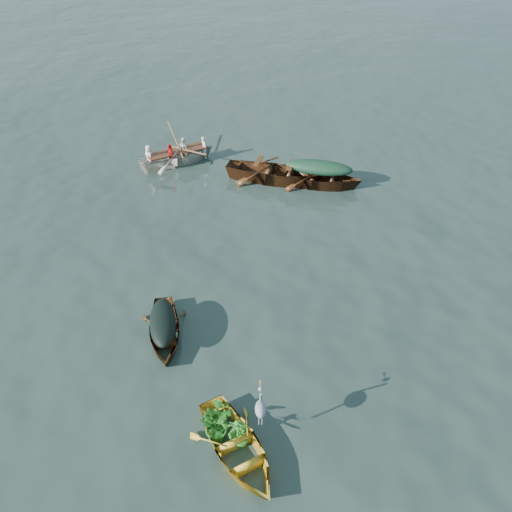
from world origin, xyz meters
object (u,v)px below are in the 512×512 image
at_px(dark_covered_boat, 165,337).
at_px(green_tarp_boat, 317,186).
at_px(heron, 261,414).
at_px(open_wooden_boat, 274,182).
at_px(rowed_boat, 178,164).
at_px(yellow_dinghy, 237,455).

height_order(dark_covered_boat, green_tarp_boat, green_tarp_boat).
height_order(dark_covered_boat, heron, heron).
bearing_deg(green_tarp_boat, open_wooden_boat, 90.00).
bearing_deg(rowed_boat, dark_covered_boat, 155.05).
height_order(open_wooden_boat, rowed_boat, open_wooden_boat).
height_order(green_tarp_boat, heron, heron).
xyz_separation_m(yellow_dinghy, rowed_boat, (-2.54, 12.75, 0.00)).
bearing_deg(green_tarp_boat, yellow_dinghy, 179.13).
xyz_separation_m(green_tarp_boat, open_wooden_boat, (-1.58, 0.39, 0.00)).
bearing_deg(heron, green_tarp_boat, 48.76).
distance_m(yellow_dinghy, open_wooden_boat, 11.25).
bearing_deg(open_wooden_boat, green_tarp_boat, -86.76).
xyz_separation_m(dark_covered_boat, rowed_boat, (-0.71, 9.54, 0.00)).
bearing_deg(dark_covered_boat, open_wooden_boat, 60.43).
xyz_separation_m(yellow_dinghy, open_wooden_boat, (1.22, 11.19, 0.00)).
relative_size(dark_covered_boat, green_tarp_boat, 0.69).
bearing_deg(yellow_dinghy, open_wooden_boat, 55.13).
bearing_deg(green_tarp_boat, heron, -178.91).
bearing_deg(open_wooden_boat, dark_covered_boat, 176.03).
bearing_deg(green_tarp_boat, dark_covered_boat, 162.32).
bearing_deg(rowed_boat, open_wooden_boat, -141.76).
relative_size(yellow_dinghy, heron, 3.31).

